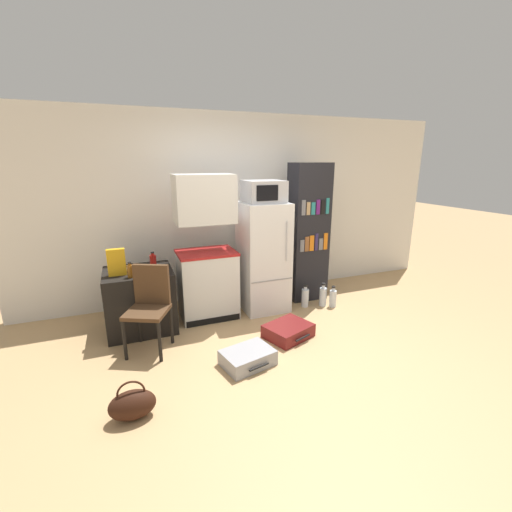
{
  "coord_description": "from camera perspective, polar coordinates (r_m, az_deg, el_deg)",
  "views": [
    {
      "loc": [
        -1.49,
        -2.73,
        1.95
      ],
      "look_at": [
        -0.1,
        0.85,
        0.88
      ],
      "focal_mm": 24.0,
      "sensor_mm": 36.0,
      "label": 1
    }
  ],
  "objects": [
    {
      "name": "suitcase_large_flat",
      "position": [
        3.53,
        -1.39,
        -16.58
      ],
      "size": [
        0.56,
        0.46,
        0.15
      ],
      "rotation": [
        0.0,
        0.0,
        0.23
      ],
      "color": "#99999E",
      "rests_on": "ground_plane"
    },
    {
      "name": "water_bottle_back",
      "position": [
        4.88,
        12.7,
        -6.84
      ],
      "size": [
        0.09,
        0.09,
        0.3
      ],
      "color": "silver",
      "rests_on": "ground_plane"
    },
    {
      "name": "cereal_box",
      "position": [
        4.06,
        -22.23,
        -0.97
      ],
      "size": [
        0.19,
        0.07,
        0.3
      ],
      "color": "gold",
      "rests_on": "side_table"
    },
    {
      "name": "bottle_amber_beer",
      "position": [
        3.95,
        -20.22,
        -2.36
      ],
      "size": [
        0.07,
        0.07,
        0.18
      ],
      "color": "brown",
      "rests_on": "side_table"
    },
    {
      "name": "bookshelf",
      "position": [
        4.91,
        8.66,
        3.8
      ],
      "size": [
        0.53,
        0.35,
        1.93
      ],
      "color": "black",
      "rests_on": "ground_plane"
    },
    {
      "name": "handbag",
      "position": [
        3.06,
        -19.91,
        -22.25
      ],
      "size": [
        0.36,
        0.2,
        0.33
      ],
      "color": "#33190F",
      "rests_on": "ground_plane"
    },
    {
      "name": "water_bottle_front",
      "position": [
        4.88,
        11.09,
        -6.58
      ],
      "size": [
        0.1,
        0.1,
        0.33
      ],
      "color": "silver",
      "rests_on": "ground_plane"
    },
    {
      "name": "refrigerator",
      "position": [
        4.54,
        1.22,
        -0.16
      ],
      "size": [
        0.59,
        0.62,
        1.45
      ],
      "color": "white",
      "rests_on": "ground_plane"
    },
    {
      "name": "side_table",
      "position": [
        4.31,
        -18.7,
        -6.96
      ],
      "size": [
        0.77,
        0.67,
        0.73
      ],
      "color": "black",
      "rests_on": "ground_plane"
    },
    {
      "name": "bowl",
      "position": [
        4.21,
        -19.93,
        -2.06
      ],
      "size": [
        0.12,
        0.12,
        0.03
      ],
      "color": "silver",
      "rests_on": "side_table"
    },
    {
      "name": "microwave",
      "position": [
        4.39,
        1.29,
        10.71
      ],
      "size": [
        0.48,
        0.45,
        0.27
      ],
      "color": "#B7B7BC",
      "rests_on": "refrigerator"
    },
    {
      "name": "bottle_clear_short",
      "position": [
        4.29,
        -21.97,
        -1.23
      ],
      "size": [
        0.06,
        0.06,
        0.16
      ],
      "color": "silver",
      "rests_on": "side_table"
    },
    {
      "name": "bottle_ketchup_red",
      "position": [
        4.23,
        -16.78,
        -0.78
      ],
      "size": [
        0.08,
        0.08,
        0.19
      ],
      "color": "#AD1914",
      "rests_on": "side_table"
    },
    {
      "name": "kitchen_hutch",
      "position": [
        4.32,
        -8.28,
        0.25
      ],
      "size": [
        0.72,
        0.54,
        1.81
      ],
      "color": "silver",
      "rests_on": "ground_plane"
    },
    {
      "name": "chair",
      "position": [
        3.79,
        -17.31,
        -7.15
      ],
      "size": [
        0.53,
        0.53,
        0.91
      ],
      "rotation": [
        0.0,
        0.0,
        -0.45
      ],
      "color": "black",
      "rests_on": "ground_plane"
    },
    {
      "name": "ground_plane",
      "position": [
        3.68,
        6.48,
        -16.65
      ],
      "size": [
        24.0,
        24.0,
        0.0
      ],
      "primitive_type": "plane",
      "color": "tan"
    },
    {
      "name": "wall_back",
      "position": [
        5.07,
        -1.62,
        8.13
      ],
      "size": [
        6.4,
        0.1,
        2.6
      ],
      "color": "white",
      "rests_on": "ground_plane"
    },
    {
      "name": "water_bottle_middle",
      "position": [
        4.81,
        8.19,
        -6.82
      ],
      "size": [
        0.1,
        0.1,
        0.32
      ],
      "color": "silver",
      "rests_on": "ground_plane"
    },
    {
      "name": "suitcase_small_flat",
      "position": [
        4.03,
        5.39,
        -12.29
      ],
      "size": [
        0.6,
        0.55,
        0.15
      ],
      "rotation": [
        0.0,
        0.0,
        0.36
      ],
      "color": "maroon",
      "rests_on": "ground_plane"
    }
  ]
}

